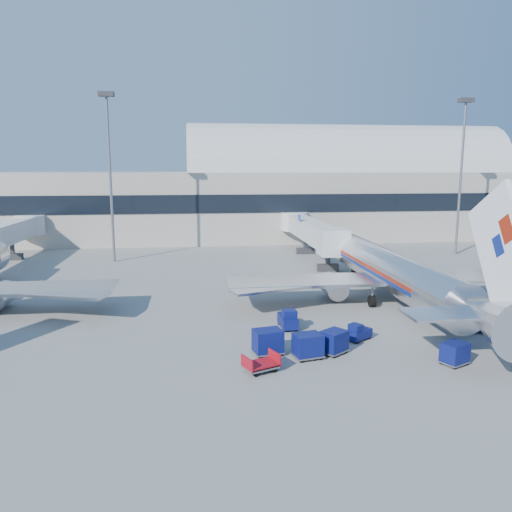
{
  "coord_description": "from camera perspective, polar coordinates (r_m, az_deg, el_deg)",
  "views": [
    {
      "loc": [
        -8.74,
        -39.73,
        12.72
      ],
      "look_at": [
        -3.17,
        6.0,
        4.61
      ],
      "focal_mm": 35.0,
      "sensor_mm": 36.0,
      "label": 1
    }
  ],
  "objects": [
    {
      "name": "ground",
      "position": [
        42.62,
        5.25,
        -7.42
      ],
      "size": [
        260.0,
        260.0,
        0.0
      ],
      "primitive_type": "plane",
      "color": "gray",
      "rests_on": "ground"
    },
    {
      "name": "terminal",
      "position": [
        95.95,
        -9.91,
        6.74
      ],
      "size": [
        170.0,
        28.15,
        21.0
      ],
      "color": "#B2AA9E",
      "rests_on": "ground"
    },
    {
      "name": "airliner_main",
      "position": [
        49.02,
        15.69,
        -1.91
      ],
      "size": [
        32.0,
        37.26,
        12.07
      ],
      "color": "silver",
      "rests_on": "ground"
    },
    {
      "name": "jetbridge_near",
      "position": [
        72.93,
        6.06,
        3.01
      ],
      "size": [
        4.4,
        27.5,
        6.25
      ],
      "color": "silver",
      "rests_on": "ground"
    },
    {
      "name": "jetbridge_mid",
      "position": [
        75.57,
        -26.76,
        2.24
      ],
      "size": [
        4.4,
        27.5,
        6.25
      ],
      "color": "silver",
      "rests_on": "ground"
    },
    {
      "name": "mast_west",
      "position": [
        70.66,
        -16.44,
        11.27
      ],
      "size": [
        2.0,
        1.2,
        22.6
      ],
      "color": "slate",
      "rests_on": "ground"
    },
    {
      "name": "mast_east",
      "position": [
        79.79,
        22.52,
        10.73
      ],
      "size": [
        2.0,
        1.2,
        22.6
      ],
      "color": "slate",
      "rests_on": "ground"
    },
    {
      "name": "barrier_near",
      "position": [
        51.05,
        25.0,
        -4.87
      ],
      "size": [
        3.0,
        0.55,
        0.9
      ],
      "primitive_type": "cube",
      "color": "#9E9E96",
      "rests_on": "ground"
    },
    {
      "name": "tug_lead",
      "position": [
        38.54,
        11.6,
        -8.55
      ],
      "size": [
        2.25,
        1.99,
        1.32
      ],
      "rotation": [
        0.0,
        0.0,
        0.6
      ],
      "color": "#0B1254",
      "rests_on": "ground"
    },
    {
      "name": "tug_right",
      "position": [
        43.12,
        23.42,
        -7.14
      ],
      "size": [
        2.35,
        1.65,
        1.39
      ],
      "rotation": [
        0.0,
        0.0,
        -0.3
      ],
      "color": "#0B1254",
      "rests_on": "ground"
    },
    {
      "name": "tug_left",
      "position": [
        40.46,
        3.68,
        -7.24
      ],
      "size": [
        1.35,
        2.57,
        1.65
      ],
      "rotation": [
        0.0,
        0.0,
        1.6
      ],
      "color": "#0B1254",
      "rests_on": "ground"
    },
    {
      "name": "cart_train_a",
      "position": [
        35.51,
        8.87,
        -9.63
      ],
      "size": [
        2.33,
        2.24,
        1.63
      ],
      "rotation": [
        0.0,
        0.0,
        0.64
      ],
      "color": "#0B1254",
      "rests_on": "ground"
    },
    {
      "name": "cart_train_b",
      "position": [
        34.42,
        5.95,
        -10.14
      ],
      "size": [
        2.21,
        1.87,
        1.7
      ],
      "rotation": [
        0.0,
        0.0,
        0.22
      ],
      "color": "#0B1254",
      "rests_on": "ground"
    },
    {
      "name": "cart_train_c",
      "position": [
        34.89,
        1.36,
        -9.73
      ],
      "size": [
        2.27,
        1.9,
        1.77
      ],
      "rotation": [
        0.0,
        0.0,
        0.2
      ],
      "color": "#0B1254",
      "rests_on": "ground"
    },
    {
      "name": "cart_solo_near",
      "position": [
        35.69,
        21.77,
        -10.26
      ],
      "size": [
        2.1,
        1.91,
        1.5
      ],
      "rotation": [
        0.0,
        0.0,
        0.45
      ],
      "color": "#0B1254",
      "rests_on": "ground"
    },
    {
      "name": "cart_open_red",
      "position": [
        32.35,
        0.59,
        -12.38
      ],
      "size": [
        2.54,
        2.22,
        0.57
      ],
      "rotation": [
        0.0,
        0.0,
        0.41
      ],
      "color": "slate",
      "rests_on": "ground"
    }
  ]
}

